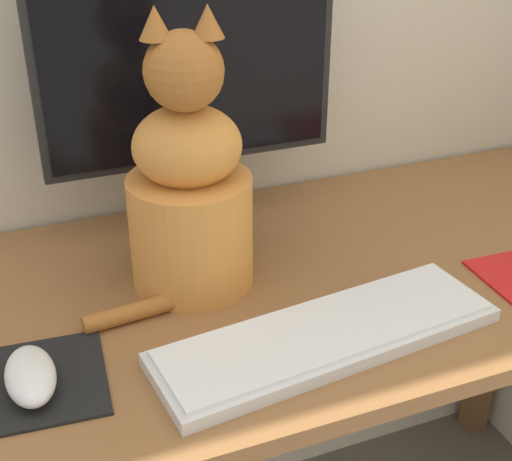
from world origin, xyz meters
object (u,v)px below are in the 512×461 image
object	(u,v)px
keyboard	(328,335)
cat	(189,190)
computer_mouse_left	(30,376)
monitor	(189,67)

from	to	relation	value
keyboard	cat	size ratio (longest dim) A/B	1.19
computer_mouse_left	cat	size ratio (longest dim) A/B	0.28
keyboard	computer_mouse_left	xyz separation A→B (m)	(-0.36, 0.04, 0.01)
monitor	computer_mouse_left	distance (m)	0.50
monitor	cat	world-z (taller)	monitor
computer_mouse_left	keyboard	bearing A→B (deg)	-6.96
monitor	computer_mouse_left	xyz separation A→B (m)	(-0.30, -0.32, -0.25)
keyboard	computer_mouse_left	bearing A→B (deg)	166.90
computer_mouse_left	cat	bearing A→B (deg)	33.00
computer_mouse_left	monitor	bearing A→B (deg)	46.69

